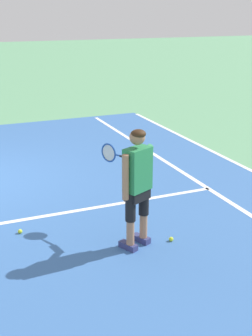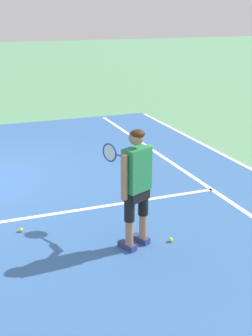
{
  "view_description": "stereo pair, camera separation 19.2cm",
  "coord_description": "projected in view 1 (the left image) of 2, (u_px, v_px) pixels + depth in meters",
  "views": [
    {
      "loc": [
        -0.4,
        -8.84,
        3.2
      ],
      "look_at": [
        1.98,
        -3.17,
        1.05
      ],
      "focal_mm": 48.94,
      "sensor_mm": 36.0,
      "label": 1
    },
    {
      "loc": [
        -0.22,
        -8.91,
        3.2
      ],
      "look_at": [
        1.98,
        -3.17,
        1.05
      ],
      "focal_mm": 48.94,
      "sensor_mm": 36.0,
      "label": 2
    }
  ],
  "objects": [
    {
      "name": "line_singles_right",
      "position": [
        176.0,
        168.0,
        9.69
      ],
      "size": [
        0.1,
        10.26,
        0.01
      ],
      "primitive_type": "cube",
      "color": "white",
      "rests_on": "ground"
    },
    {
      "name": "tennis_player",
      "position": [
        136.0,
        181.0,
        6.21
      ],
      "size": [
        0.56,
        1.23,
        1.71
      ],
      "color": "navy",
      "rests_on": "ground"
    },
    {
      "name": "line_doubles_right",
      "position": [
        230.0,
        160.0,
        10.19
      ],
      "size": [
        0.1,
        10.26,
        0.01
      ],
      "primitive_type": "cube",
      "color": "white",
      "rests_on": "ground"
    },
    {
      "name": "tennis_ball_by_baseline",
      "position": [
        20.0,
        231.0,
        6.87
      ],
      "size": [
        0.07,
        0.07,
        0.07
      ],
      "primitive_type": "sphere",
      "color": "#CCE02D",
      "rests_on": "ground"
    },
    {
      "name": "tennis_ball_near_feet",
      "position": [
        171.0,
        239.0,
        6.64
      ],
      "size": [
        0.07,
        0.07,
        0.07
      ],
      "primitive_type": "sphere",
      "color": "#CCE02D",
      "rests_on": "ground"
    }
  ]
}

